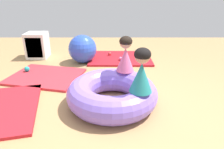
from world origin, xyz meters
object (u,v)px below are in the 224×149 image
Objects in this scene: play_ball_pink at (120,58)px; exercise_ball_large at (83,49)px; child_in_pink at (125,54)px; play_ball_teal at (27,69)px; inflatable_cushion at (112,93)px; child_in_teal at (142,71)px; play_ball_red at (109,54)px; storage_cube at (37,46)px.

play_ball_pink is 0.83m from exercise_ball_large.
exercise_ball_large is at bearing 82.24° from child_in_pink.
play_ball_teal is 1.87m from play_ball_pink.
child_in_pink is at bearing 63.27° from inflatable_cushion.
child_in_teal is at bearing -64.40° from exercise_ball_large.
play_ball_teal is (-1.76, 0.71, -0.50)m from child_in_pink.
inflatable_cushion is at bearing -70.26° from exercise_ball_large.
child_in_pink reaches higher than play_ball_pink.
child_in_pink is at bearing -89.59° from play_ball_pink.
play_ball_pink is (0.24, -0.35, 0.00)m from play_ball_red.
child_in_pink is at bearing -58.86° from exercise_ball_large.
play_ball_red is 0.13× the size of storage_cube.
child_in_teal is 7.07× the size of play_ball_red.
inflatable_cushion is at bearing -50.47° from storage_cube.
child_in_teal is at bearing -80.52° from play_ball_red.
child_in_teal reaches higher than child_in_pink.
play_ball_teal is at bearing 119.15° from child_in_pink.
child_in_teal is 2.43m from play_ball_red.
child_in_pink is at bearing -41.49° from storage_cube.
storage_cube is at bearing -178.62° from play_ball_red.
child_in_pink is 5.25× the size of play_ball_teal.
storage_cube is at bearing 96.63° from play_ball_teal.
exercise_ball_large reaches higher than inflatable_cushion.
play_ball_pink is (0.18, 1.73, -0.09)m from inflatable_cushion.
exercise_ball_large reaches higher than storage_cube.
inflatable_cushion is 0.60m from child_in_teal.
play_ball_red is (-0.06, 2.08, -0.09)m from inflatable_cushion.
inflatable_cushion is 2.06× the size of exercise_ball_large.
storage_cube is (-0.11, 0.95, 0.19)m from play_ball_teal.
child_in_pink is 6.87× the size of play_ball_red.
exercise_ball_large is 1.04× the size of storage_cube.
child_in_pink reaches higher than storage_cube.
storage_cube reaches higher than play_ball_red.
inflatable_cushion reaches higher than play_ball_teal.
play_ball_red is at bearing 1.38° from storage_cube.
child_in_teal reaches higher than inflatable_cushion.
child_in_teal reaches higher than play_ball_pink.
child_in_teal is 2.22m from exercise_ball_large.
child_in_pink is at bearing -21.96° from play_ball_teal.
storage_cube is (-1.68, 2.04, 0.11)m from inflatable_cushion.
child_in_pink reaches higher than play_ball_teal.
storage_cube is (-1.63, -0.04, 0.20)m from play_ball_red.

